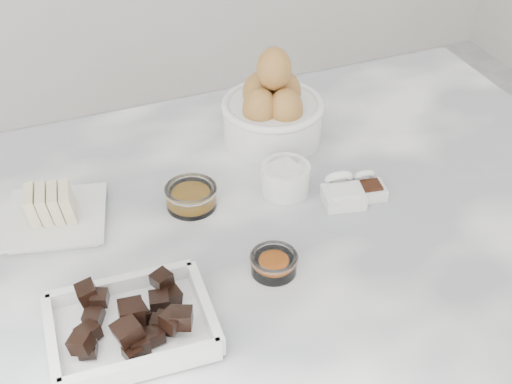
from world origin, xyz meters
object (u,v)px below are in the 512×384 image
salt_spoon (342,192)px  chocolate_dish (131,323)px  butter_plate (54,212)px  sugar_ramekin (286,177)px  zest_bowl (274,262)px  honey_bowl (191,196)px  vanilla_spoon (367,187)px  egg_bowl (272,110)px

salt_spoon → chocolate_dish: bearing=-158.1°
butter_plate → salt_spoon: (0.42, -0.11, -0.01)m
sugar_ramekin → zest_bowl: bearing=-118.6°
honey_bowl → vanilla_spoon: (0.26, -0.07, -0.01)m
sugar_ramekin → zest_bowl: (-0.09, -0.16, -0.01)m
butter_plate → sugar_ramekin: (0.35, -0.05, 0.00)m
honey_bowl → vanilla_spoon: bearing=-15.5°
chocolate_dish → egg_bowl: bearing=46.3°
zest_bowl → salt_spoon: size_ratio=0.79×
vanilla_spoon → sugar_ramekin: bearing=154.1°
butter_plate → sugar_ramekin: size_ratio=2.25×
egg_bowl → salt_spoon: (0.03, -0.20, -0.04)m
chocolate_dish → egg_bowl: size_ratio=1.19×
chocolate_dish → honey_bowl: (0.15, 0.22, -0.00)m
honey_bowl → salt_spoon: 0.23m
honey_bowl → egg_bowl: bearing=34.8°
chocolate_dish → butter_plate: bearing=101.5°
zest_bowl → salt_spoon: salt_spoon is taller
sugar_ramekin → chocolate_dish: bearing=-145.5°
egg_bowl → vanilla_spoon: (0.07, -0.20, -0.04)m
sugar_ramekin → vanilla_spoon: bearing=-25.9°
chocolate_dish → egg_bowl: egg_bowl is taller
butter_plate → vanilla_spoon: bearing=-13.2°
honey_bowl → salt_spoon: (0.22, -0.07, -0.00)m
egg_bowl → salt_spoon: 0.21m
zest_bowl → butter_plate: bearing=140.4°
egg_bowl → zest_bowl: (-0.13, -0.31, -0.04)m
chocolate_dish → sugar_ramekin: bearing=34.5°
butter_plate → zest_bowl: size_ratio=2.60×
zest_bowl → vanilla_spoon: size_ratio=0.99×
salt_spoon → sugar_ramekin: bearing=142.0°
egg_bowl → zest_bowl: egg_bowl is taller
zest_bowl → sugar_ramekin: bearing=61.4°
sugar_ramekin → egg_bowl: bearing=74.9°
egg_bowl → vanilla_spoon: egg_bowl is taller
chocolate_dish → zest_bowl: 0.21m
honey_bowl → vanilla_spoon: vanilla_spoon is taller
chocolate_dish → vanilla_spoon: size_ratio=3.13×
zest_bowl → vanilla_spoon: 0.23m
sugar_ramekin → vanilla_spoon: sugar_ramekin is taller
egg_bowl → honey_bowl: egg_bowl is taller
sugar_ramekin → vanilla_spoon: (0.11, -0.06, -0.01)m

